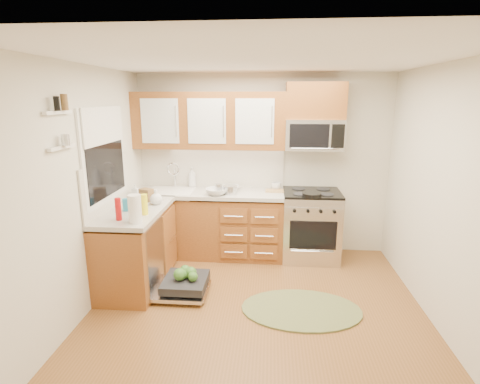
# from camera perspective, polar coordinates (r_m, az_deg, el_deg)

# --- Properties ---
(floor) EXTENTS (3.50, 3.50, 0.00)m
(floor) POSITION_cam_1_polar(r_m,az_deg,el_deg) (4.12, 2.53, -17.70)
(floor) COLOR brown
(floor) RESTS_ON ground
(ceiling) EXTENTS (3.50, 3.50, 0.00)m
(ceiling) POSITION_cam_1_polar(r_m,az_deg,el_deg) (3.51, 3.00, 19.50)
(ceiling) COLOR white
(ceiling) RESTS_ON ground
(wall_back) EXTENTS (3.50, 0.04, 2.50)m
(wall_back) POSITION_cam_1_polar(r_m,az_deg,el_deg) (5.33, 3.44, 4.16)
(wall_back) COLOR beige
(wall_back) RESTS_ON ground
(wall_front) EXTENTS (3.50, 0.04, 2.50)m
(wall_front) POSITION_cam_1_polar(r_m,az_deg,el_deg) (1.98, 0.83, -13.62)
(wall_front) COLOR beige
(wall_front) RESTS_ON ground
(wall_left) EXTENTS (0.04, 3.50, 2.50)m
(wall_left) POSITION_cam_1_polar(r_m,az_deg,el_deg) (4.07, -22.70, -0.05)
(wall_left) COLOR beige
(wall_left) RESTS_ON ground
(wall_right) EXTENTS (0.04, 3.50, 2.50)m
(wall_right) POSITION_cam_1_polar(r_m,az_deg,el_deg) (3.97, 28.91, -1.08)
(wall_right) COLOR beige
(wall_right) RESTS_ON ground
(base_cabinet_back) EXTENTS (2.05, 0.60, 0.85)m
(base_cabinet_back) POSITION_cam_1_polar(r_m,az_deg,el_deg) (5.31, -4.65, -5.09)
(base_cabinet_back) COLOR brown
(base_cabinet_back) RESTS_ON ground
(base_cabinet_left) EXTENTS (0.60, 1.25, 0.85)m
(base_cabinet_left) POSITION_cam_1_polar(r_m,az_deg,el_deg) (4.66, -15.46, -8.42)
(base_cabinet_left) COLOR brown
(base_cabinet_left) RESTS_ON ground
(countertop_back) EXTENTS (2.07, 0.64, 0.05)m
(countertop_back) POSITION_cam_1_polar(r_m,az_deg,el_deg) (5.17, -4.77, -0.15)
(countertop_back) COLOR #A5A297
(countertop_back) RESTS_ON base_cabinet_back
(countertop_left) EXTENTS (0.64, 1.27, 0.05)m
(countertop_left) POSITION_cam_1_polar(r_m,az_deg,el_deg) (4.50, -15.74, -2.83)
(countertop_left) COLOR #A5A297
(countertop_left) RESTS_ON base_cabinet_left
(backsplash_back) EXTENTS (2.05, 0.02, 0.57)m
(backsplash_back) POSITION_cam_1_polar(r_m,az_deg,el_deg) (5.39, -4.32, 3.82)
(backsplash_back) COLOR beige
(backsplash_back) RESTS_ON ground
(backsplash_left) EXTENTS (0.02, 1.25, 0.57)m
(backsplash_left) POSITION_cam_1_polar(r_m,az_deg,el_deg) (4.53, -19.50, 1.08)
(backsplash_left) COLOR beige
(backsplash_left) RESTS_ON ground
(upper_cabinets) EXTENTS (2.05, 0.35, 0.75)m
(upper_cabinets) POSITION_cam_1_polar(r_m,az_deg,el_deg) (5.15, -4.74, 10.80)
(upper_cabinets) COLOR brown
(upper_cabinets) RESTS_ON ground
(cabinet_over_mw) EXTENTS (0.76, 0.35, 0.47)m
(cabinet_over_mw) POSITION_cam_1_polar(r_m,az_deg,el_deg) (5.10, 11.41, 13.47)
(cabinet_over_mw) COLOR brown
(cabinet_over_mw) RESTS_ON ground
(range) EXTENTS (0.76, 0.64, 0.95)m
(range) POSITION_cam_1_polar(r_m,az_deg,el_deg) (5.24, 10.71, -5.00)
(range) COLOR silver
(range) RESTS_ON ground
(microwave) EXTENTS (0.76, 0.38, 0.40)m
(microwave) POSITION_cam_1_polar(r_m,az_deg,el_deg) (5.10, 11.21, 8.58)
(microwave) COLOR silver
(microwave) RESTS_ON ground
(sink) EXTENTS (0.62, 0.50, 0.26)m
(sink) POSITION_cam_1_polar(r_m,az_deg,el_deg) (5.28, -10.41, -1.13)
(sink) COLOR white
(sink) RESTS_ON ground
(dishwasher) EXTENTS (0.70, 0.60, 0.20)m
(dishwasher) POSITION_cam_1_polar(r_m,az_deg,el_deg) (4.43, -8.80, -13.88)
(dishwasher) COLOR silver
(dishwasher) RESTS_ON ground
(window) EXTENTS (0.03, 1.05, 1.05)m
(window) POSITION_cam_1_polar(r_m,az_deg,el_deg) (4.45, -19.99, 5.27)
(window) COLOR white
(window) RESTS_ON ground
(window_blind) EXTENTS (0.02, 0.96, 0.40)m
(window_blind) POSITION_cam_1_polar(r_m,az_deg,el_deg) (4.40, -20.05, 9.52)
(window_blind) COLOR white
(window_blind) RESTS_ON ground
(shelf_upper) EXTENTS (0.04, 0.40, 0.03)m
(shelf_upper) POSITION_cam_1_polar(r_m,az_deg,el_deg) (3.65, -26.00, 10.85)
(shelf_upper) COLOR white
(shelf_upper) RESTS_ON ground
(shelf_lower) EXTENTS (0.04, 0.40, 0.03)m
(shelf_lower) POSITION_cam_1_polar(r_m,az_deg,el_deg) (3.67, -25.50, 6.19)
(shelf_lower) COLOR white
(shelf_lower) RESTS_ON ground
(rug) EXTENTS (1.27, 0.83, 0.02)m
(rug) POSITION_cam_1_polar(r_m,az_deg,el_deg) (4.17, 9.32, -17.26)
(rug) COLOR #646C3D
(rug) RESTS_ON ground
(skillet) EXTENTS (0.25, 0.25, 0.05)m
(skillet) POSITION_cam_1_polar(r_m,az_deg,el_deg) (4.86, 10.88, -0.40)
(skillet) COLOR black
(skillet) RESTS_ON range
(stock_pot) EXTENTS (0.19, 0.19, 0.11)m
(stock_pot) POSITION_cam_1_polar(r_m,az_deg,el_deg) (4.99, -1.52, 0.35)
(stock_pot) COLOR silver
(stock_pot) RESTS_ON countertop_back
(cutting_board) EXTENTS (0.26, 0.17, 0.02)m
(cutting_board) POSITION_cam_1_polar(r_m,az_deg,el_deg) (5.15, 5.32, 0.20)
(cutting_board) COLOR tan
(cutting_board) RESTS_ON countertop_back
(canister) EXTENTS (0.10, 0.10, 0.15)m
(canister) POSITION_cam_1_polar(r_m,az_deg,el_deg) (4.94, -3.33, 0.39)
(canister) COLOR silver
(canister) RESTS_ON countertop_back
(paper_towel_roll) EXTENTS (0.17, 0.17, 0.29)m
(paper_towel_roll) POSITION_cam_1_polar(r_m,az_deg,el_deg) (3.97, -15.73, -2.48)
(paper_towel_roll) COLOR white
(paper_towel_roll) RESTS_ON countertop_left
(mustard_bottle) EXTENTS (0.09, 0.09, 0.23)m
(mustard_bottle) POSITION_cam_1_polar(r_m,az_deg,el_deg) (4.22, -14.37, -1.86)
(mustard_bottle) COLOR yellow
(mustard_bottle) RESTS_ON countertop_left
(red_bottle) EXTENTS (0.08, 0.08, 0.24)m
(red_bottle) POSITION_cam_1_polar(r_m,az_deg,el_deg) (4.11, -18.06, -2.51)
(red_bottle) COLOR #B30E10
(red_bottle) RESTS_ON countertop_left
(wooden_box) EXTENTS (0.19, 0.16, 0.15)m
(wooden_box) POSITION_cam_1_polar(r_m,az_deg,el_deg) (4.78, -14.06, -0.43)
(wooden_box) COLOR brown
(wooden_box) RESTS_ON countertop_left
(blue_carton) EXTENTS (0.09, 0.06, 0.14)m
(blue_carton) POSITION_cam_1_polar(r_m,az_deg,el_deg) (4.42, -16.80, -1.88)
(blue_carton) COLOR teal
(blue_carton) RESTS_ON countertop_left
(bowl_a) EXTENTS (0.27, 0.27, 0.06)m
(bowl_a) POSITION_cam_1_polar(r_m,az_deg,el_deg) (5.23, -1.39, 0.67)
(bowl_a) COLOR #999999
(bowl_a) RESTS_ON countertop_back
(bowl_b) EXTENTS (0.29, 0.29, 0.09)m
(bowl_b) POSITION_cam_1_polar(r_m,az_deg,el_deg) (4.95, -3.66, 0.05)
(bowl_b) COLOR #999999
(bowl_b) RESTS_ON countertop_back
(cup) EXTENTS (0.15, 0.15, 0.11)m
(cup) POSITION_cam_1_polar(r_m,az_deg,el_deg) (5.24, 5.54, 0.91)
(cup) COLOR #999999
(cup) RESTS_ON countertop_back
(soap_bottle_a) EXTENTS (0.14, 0.14, 0.29)m
(soap_bottle_a) POSITION_cam_1_polar(r_m,az_deg,el_deg) (5.40, -7.30, 2.25)
(soap_bottle_a) COLOR #999999
(soap_bottle_a) RESTS_ON countertop_back
(soap_bottle_b) EXTENTS (0.08, 0.08, 0.17)m
(soap_bottle_b) POSITION_cam_1_polar(r_m,az_deg,el_deg) (5.00, -15.70, 0.19)
(soap_bottle_b) COLOR #999999
(soap_bottle_b) RESTS_ON countertop_left
(soap_bottle_c) EXTENTS (0.18, 0.18, 0.19)m
(soap_bottle_c) POSITION_cam_1_polar(r_m,az_deg,el_deg) (4.60, -12.69, -0.72)
(soap_bottle_c) COLOR #999999
(soap_bottle_c) RESTS_ON countertop_left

